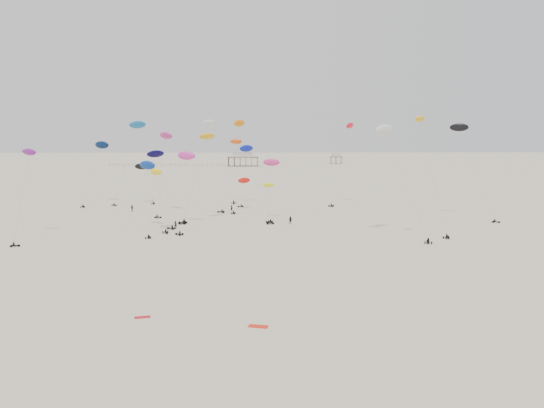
{
  "coord_description": "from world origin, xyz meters",
  "views": [
    {
      "loc": [
        -4.2,
        -19.55,
        20.85
      ],
      "look_at": [
        0.0,
        88.0,
        7.0
      ],
      "focal_mm": 35.0,
      "sensor_mm": 36.0,
      "label": 1
    }
  ],
  "objects_px": {
    "rig_0": "(183,168)",
    "rig_9": "(152,177)",
    "pavilion_small": "(336,159)",
    "spectator_0": "(176,228)",
    "pavilion_main": "(243,160)",
    "rig_4": "(465,141)"
  },
  "relations": [
    {
      "from": "pavilion_main",
      "to": "rig_9",
      "type": "distance_m",
      "value": 249.25
    },
    {
      "from": "pavilion_main",
      "to": "rig_9",
      "type": "xyz_separation_m",
      "value": [
        -16.81,
        -248.57,
        7.48
      ]
    },
    {
      "from": "rig_9",
      "to": "pavilion_main",
      "type": "bearing_deg",
      "value": 13.51
    },
    {
      "from": "pavilion_main",
      "to": "pavilion_small",
      "type": "distance_m",
      "value": 76.16
    },
    {
      "from": "spectator_0",
      "to": "rig_9",
      "type": "bearing_deg",
      "value": -0.65
    },
    {
      "from": "pavilion_small",
      "to": "rig_4",
      "type": "xyz_separation_m",
      "value": [
        -9.64,
        -265.37,
        15.96
      ]
    },
    {
      "from": "pavilion_main",
      "to": "rig_0",
      "type": "xyz_separation_m",
      "value": [
        -10.09,
        -245.6,
        9.27
      ]
    },
    {
      "from": "pavilion_main",
      "to": "rig_9",
      "type": "bearing_deg",
      "value": -93.87
    },
    {
      "from": "pavilion_small",
      "to": "rig_9",
      "type": "height_order",
      "value": "rig_9"
    },
    {
      "from": "rig_4",
      "to": "spectator_0",
      "type": "distance_m",
      "value": 75.88
    },
    {
      "from": "pavilion_main",
      "to": "spectator_0",
      "type": "distance_m",
      "value": 250.26
    },
    {
      "from": "spectator_0",
      "to": "rig_0",
      "type": "bearing_deg",
      "value": -94.17
    },
    {
      "from": "rig_0",
      "to": "spectator_0",
      "type": "relative_size",
      "value": 9.65
    },
    {
      "from": "pavilion_small",
      "to": "rig_0",
      "type": "xyz_separation_m",
      "value": [
        -80.09,
        -275.6,
        10.01
      ]
    },
    {
      "from": "rig_4",
      "to": "spectator_0",
      "type": "xyz_separation_m",
      "value": [
        -71.88,
        -14.59,
        -19.44
      ]
    },
    {
      "from": "pavilion_small",
      "to": "rig_9",
      "type": "xyz_separation_m",
      "value": [
        -86.81,
        -278.57,
        8.22
      ]
    },
    {
      "from": "rig_0",
      "to": "spectator_0",
      "type": "distance_m",
      "value": 14.26
    },
    {
      "from": "rig_4",
      "to": "spectator_0",
      "type": "relative_size",
      "value": 12.19
    },
    {
      "from": "rig_9",
      "to": "spectator_0",
      "type": "distance_m",
      "value": 12.92
    },
    {
      "from": "pavilion_small",
      "to": "rig_9",
      "type": "distance_m",
      "value": 291.9
    },
    {
      "from": "rig_0",
      "to": "rig_9",
      "type": "bearing_deg",
      "value": -2.23
    },
    {
      "from": "pavilion_small",
      "to": "rig_4",
      "type": "distance_m",
      "value": 266.02
    }
  ]
}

